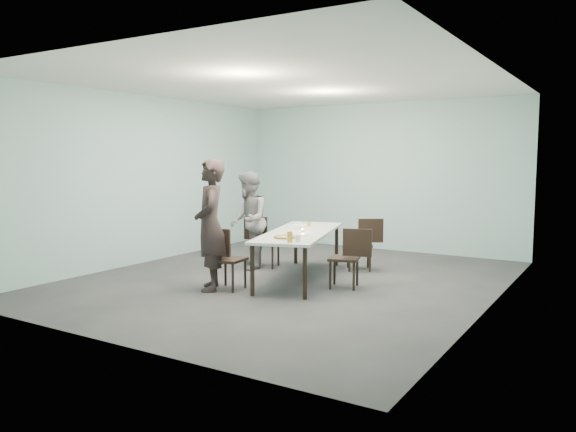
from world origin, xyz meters
The scene contains 16 objects.
ground centered at (0.00, 0.00, 0.00)m, with size 7.00×7.00×0.00m, color #333335.
room_shell centered at (0.00, 0.00, 2.03)m, with size 6.02×7.02×3.01m.
table centered at (0.10, 0.15, 0.69)m, with size 1.61×2.75×0.75m.
chair_near_left centered at (-0.50, -0.98, 0.50)m, with size 0.63×0.46×0.87m.
chair_far_left centered at (-0.96, 0.65, 0.50)m, with size 0.65×0.52×0.87m.
chair_near_right centered at (1.03, 0.00, 0.50)m, with size 0.65×0.52×0.87m.
chair_far_right centered at (0.67, 1.32, 0.50)m, with size 0.64×0.57×0.87m.
diner_near centered at (-0.62, -1.13, 0.94)m, with size 0.68×0.45×1.87m, color black.
diner_far centered at (-1.06, 0.41, 0.83)m, with size 0.80×0.63×1.66m, color slate.
pizza centered at (0.32, -0.65, 0.77)m, with size 0.34×0.34×0.04m.
side_plate centered at (0.35, -0.24, 0.76)m, with size 0.18×0.18×0.01m, color white.
beer_glass centered at (0.57, -0.92, 0.82)m, with size 0.08×0.08×0.15m, color gold.
water_tumbler centered at (0.62, -0.79, 0.80)m, with size 0.08×0.08×0.09m, color silver.
tealight centered at (0.17, 0.11, 0.77)m, with size 0.06×0.06×0.05m.
amber_tumbler centered at (-0.09, 0.77, 0.79)m, with size 0.07×0.07×0.08m, color gold.
menu centered at (-0.27, 0.85, 0.75)m, with size 0.30×0.22×0.01m, color silver.
Camera 1 is at (4.46, -7.30, 1.90)m, focal length 35.00 mm.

